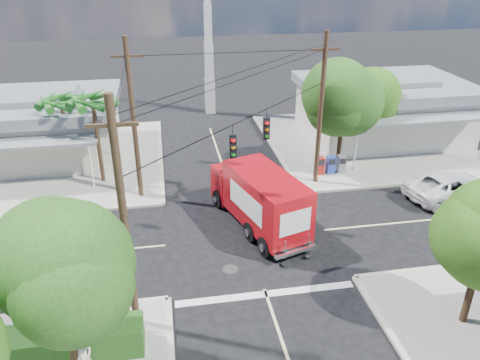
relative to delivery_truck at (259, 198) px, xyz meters
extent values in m
plane|color=black|center=(-0.80, -1.00, -1.59)|extent=(120.00, 120.00, 0.00)
cube|color=gray|center=(10.20, 10.00, -1.52)|extent=(14.00, 14.00, 0.14)
cube|color=#BAB5A5|center=(3.20, 10.00, -1.52)|extent=(0.25, 14.00, 0.14)
cube|color=#BAB5A5|center=(10.20, 3.00, -1.52)|extent=(14.00, 0.25, 0.14)
cube|color=gray|center=(-11.80, 10.00, -1.52)|extent=(14.00, 14.00, 0.14)
cube|color=#BAB5A5|center=(-4.80, 10.00, -1.52)|extent=(0.25, 14.00, 0.14)
cube|color=#BAB5A5|center=(-11.80, 3.00, -1.52)|extent=(14.00, 0.25, 0.14)
cube|color=beige|center=(-0.80, 9.00, -1.58)|extent=(0.12, 12.00, 0.01)
cube|color=beige|center=(9.20, -1.00, -1.58)|extent=(12.00, 0.12, 0.01)
cube|color=beige|center=(-10.80, -1.00, -1.58)|extent=(12.00, 0.12, 0.01)
cube|color=silver|center=(-0.80, -5.30, -1.58)|extent=(7.50, 0.40, 0.01)
cube|color=silver|center=(11.70, 11.00, 0.25)|extent=(11.00, 8.00, 3.40)
cube|color=gray|center=(11.70, 11.00, 2.30)|extent=(11.80, 8.80, 0.70)
cube|color=gray|center=(11.70, 11.00, 2.80)|extent=(6.05, 4.40, 0.50)
cube|color=gray|center=(11.70, 6.10, 1.45)|extent=(9.90, 1.80, 0.15)
cylinder|color=silver|center=(7.30, 5.30, 0.00)|extent=(0.12, 0.12, 2.90)
cube|color=beige|center=(-12.80, 11.50, 0.15)|extent=(10.00, 8.00, 3.20)
cube|color=gray|center=(-12.80, 11.50, 2.10)|extent=(10.80, 8.80, 0.70)
cube|color=gray|center=(-12.80, 11.50, 2.60)|extent=(5.50, 4.40, 0.50)
cube|color=gray|center=(-12.80, 6.60, 1.25)|extent=(9.00, 1.80, 0.15)
cylinder|color=silver|center=(-8.80, 5.80, -0.10)|extent=(0.12, 0.12, 2.70)
cube|color=silver|center=(-0.30, 19.00, -0.09)|extent=(0.80, 0.80, 3.00)
cube|color=silver|center=(-0.30, 19.00, 2.91)|extent=(0.70, 0.70, 3.00)
cube|color=silver|center=(-0.30, 19.00, 5.91)|extent=(0.60, 0.60, 3.00)
cylinder|color=#422D1C|center=(-7.80, -8.50, 0.41)|extent=(0.28, 0.28, 3.71)
sphere|color=#224818|center=(-7.80, -8.50, 2.73)|extent=(3.71, 3.71, 3.71)
sphere|color=#224818|center=(-8.20, -8.30, 2.96)|extent=(3.02, 3.02, 3.02)
sphere|color=#224818|center=(-7.45, -8.80, 2.61)|extent=(3.25, 3.25, 3.25)
cylinder|color=#422D1C|center=(6.40, 5.80, 0.60)|extent=(0.28, 0.28, 4.10)
sphere|color=#224818|center=(6.40, 5.80, 3.16)|extent=(4.10, 4.10, 4.10)
sphere|color=#224818|center=(6.00, 6.00, 3.41)|extent=(3.33, 3.33, 3.33)
sphere|color=#224818|center=(6.75, 5.50, 3.03)|extent=(3.58, 3.58, 3.58)
cylinder|color=#422D1C|center=(9.00, 8.00, 0.34)|extent=(0.28, 0.28, 3.58)
sphere|color=#266515|center=(9.00, 8.00, 2.58)|extent=(3.58, 3.58, 3.58)
sphere|color=#266515|center=(8.60, 8.20, 2.81)|extent=(2.91, 2.91, 2.91)
sphere|color=#266515|center=(9.35, 7.70, 2.47)|extent=(3.14, 3.14, 3.14)
cylinder|color=#422D1C|center=(6.20, -8.20, 0.28)|extent=(0.28, 0.28, 3.46)
sphere|color=#266515|center=(5.80, -8.00, 2.65)|extent=(2.81, 2.81, 2.81)
cylinder|color=#422D1C|center=(-8.30, 6.50, 1.05)|extent=(0.24, 0.24, 5.00)
cone|color=#226C20|center=(-7.40, 6.50, 3.65)|extent=(0.50, 2.06, 0.98)
cone|color=#226C20|center=(-7.74, 7.21, 3.65)|extent=(1.92, 1.68, 0.98)
cone|color=#226C20|center=(-8.50, 7.38, 3.65)|extent=(2.12, 0.95, 0.98)
cone|color=#226C20|center=(-9.12, 6.89, 3.65)|extent=(1.34, 2.07, 0.98)
cone|color=#226C20|center=(-9.12, 6.11, 3.65)|extent=(1.34, 2.07, 0.98)
cone|color=#226C20|center=(-8.50, 5.62, 3.65)|extent=(2.12, 0.95, 0.98)
cone|color=#226C20|center=(-7.74, 5.80, 3.65)|extent=(1.92, 1.68, 0.98)
cylinder|color=#422D1C|center=(-10.30, 8.00, 0.85)|extent=(0.24, 0.24, 4.60)
cone|color=#226C20|center=(-9.40, 8.00, 3.25)|extent=(0.50, 2.06, 0.98)
cone|color=#226C20|center=(-9.74, 8.71, 3.25)|extent=(1.92, 1.68, 0.98)
cone|color=#226C20|center=(-10.50, 8.88, 3.25)|extent=(2.12, 0.95, 0.98)
cone|color=#226C20|center=(-11.12, 8.39, 3.25)|extent=(1.34, 2.07, 0.98)
cone|color=#226C20|center=(-11.12, 7.61, 3.25)|extent=(1.34, 2.07, 0.98)
cone|color=#226C20|center=(-10.50, 7.12, 3.25)|extent=(2.12, 0.95, 0.98)
cone|color=#226C20|center=(-9.74, 7.30, 3.25)|extent=(1.92, 1.68, 0.98)
cylinder|color=#473321|center=(-6.00, -6.20, 2.91)|extent=(0.28, 0.28, 9.00)
cube|color=#473321|center=(-6.00, -6.20, 6.41)|extent=(1.60, 0.12, 0.12)
cylinder|color=#473321|center=(4.40, 4.20, 2.91)|extent=(0.28, 0.28, 9.00)
cube|color=#473321|center=(4.40, 4.20, 6.41)|extent=(1.60, 0.12, 0.12)
cylinder|color=#473321|center=(-6.00, 4.20, 2.91)|extent=(0.28, 0.28, 9.00)
cube|color=#473321|center=(-6.00, 4.20, 6.41)|extent=(1.60, 0.12, 0.12)
cylinder|color=black|center=(-0.80, -1.00, 4.61)|extent=(10.43, 10.43, 0.04)
cube|color=black|center=(-1.60, -1.80, 3.66)|extent=(0.30, 0.24, 1.05)
sphere|color=red|center=(-1.60, -1.94, 3.99)|extent=(0.20, 0.20, 0.20)
cube|color=black|center=(0.30, 0.10, 3.66)|extent=(0.30, 0.24, 1.05)
sphere|color=red|center=(0.30, -0.04, 3.99)|extent=(0.20, 0.20, 0.20)
cube|color=silver|center=(-8.60, -6.60, -1.10)|extent=(5.94, 0.05, 0.08)
cube|color=silver|center=(-8.60, -6.60, -0.70)|extent=(5.94, 0.05, 0.08)
cube|color=silver|center=(-5.80, -6.60, -0.95)|extent=(0.09, 0.06, 1.00)
cube|color=#1C3F15|center=(-8.80, -7.40, -0.90)|extent=(6.20, 1.20, 1.10)
cube|color=#A31A15|center=(5.00, 5.20, -0.90)|extent=(0.50, 0.50, 1.10)
cube|color=#223B9E|center=(5.70, 5.20, -0.90)|extent=(0.50, 0.50, 1.10)
cube|color=slate|center=(6.40, 5.20, -0.90)|extent=(0.50, 0.50, 1.10)
cube|color=black|center=(-0.04, 0.14, -1.10)|extent=(4.03, 7.27, 0.22)
cube|color=#AC0B12|center=(-0.85, 2.74, -0.38)|extent=(2.50, 2.09, 1.97)
cube|color=black|center=(-1.03, 3.34, -0.02)|extent=(1.86, 0.77, 0.85)
cube|color=silver|center=(-1.09, 3.51, -1.01)|extent=(2.00, 0.71, 0.31)
cube|color=#AC0B12|center=(0.20, -0.63, 0.24)|extent=(3.67, 5.62, 2.59)
cube|color=white|center=(1.28, -0.30, 0.38)|extent=(0.97, 3.08, 1.16)
cube|color=white|center=(-0.89, -0.97, 0.38)|extent=(0.97, 3.08, 1.16)
cube|color=white|center=(0.97, -3.13, 0.38)|extent=(1.54, 0.49, 1.16)
cube|color=silver|center=(1.00, -3.24, -1.10)|extent=(2.12, 0.85, 0.16)
cube|color=silver|center=(0.44, -3.54, -0.74)|extent=(0.40, 0.17, 0.89)
cube|color=silver|center=(1.63, -3.17, -0.74)|extent=(0.40, 0.17, 0.89)
cylinder|color=black|center=(-1.79, 2.31, -1.10)|extent=(0.56, 1.02, 0.98)
cylinder|color=black|center=(0.17, 2.92, -1.10)|extent=(0.56, 1.02, 0.98)
cylinder|color=black|center=(-0.26, -2.65, -1.10)|extent=(0.56, 1.02, 0.98)
cylinder|color=black|center=(1.71, -2.04, -1.10)|extent=(0.56, 1.02, 0.98)
imported|color=silver|center=(11.31, 1.12, -0.85)|extent=(5.73, 3.57, 1.48)
imported|color=beige|center=(-7.56, -8.44, -0.68)|extent=(0.67, 0.66, 1.55)
camera|label=1|loc=(-4.47, -20.13, 11.19)|focal=35.00mm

